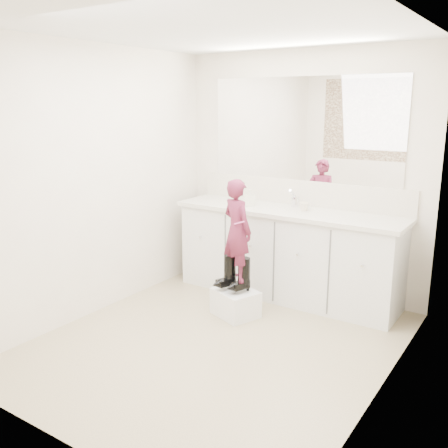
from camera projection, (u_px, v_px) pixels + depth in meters
The scene contains 19 objects.
floor at pixel (217, 342), 4.04m from camera, with size 3.00×3.00×0.00m, color #817154.
ceiling at pixel (216, 28), 3.48m from camera, with size 3.00×3.00×0.00m, color white.
wall_back at pixel (302, 174), 4.98m from camera, with size 2.60×2.60×0.00m, color beige.
wall_front at pixel (51, 241), 2.55m from camera, with size 2.60×2.60×0.00m, color beige.
wall_left at pixel (97, 182), 4.46m from camera, with size 3.00×3.00×0.00m, color beige.
wall_right at pixel (391, 218), 3.06m from camera, with size 3.00×3.00×0.00m, color beige.
vanity_cabinet at pixel (287, 255), 4.94m from camera, with size 2.20×0.55×0.85m, color silver.
countertop at pixel (288, 211), 4.82m from camera, with size 2.28×0.58×0.04m, color beige.
backsplash at pixel (300, 193), 5.01m from camera, with size 2.28×0.03×0.25m, color beige.
mirror at pixel (303, 129), 4.86m from camera, with size 2.00×0.02×1.00m, color white.
dot_panel at pixel (46, 153), 2.45m from camera, with size 2.00×0.01×1.20m, color #472819.
faucet at pixel (295, 202), 4.94m from camera, with size 0.08×0.08×0.10m, color silver.
cup at pixel (304, 206), 4.75m from camera, with size 0.09×0.09×0.09m, color beige.
soap_bottle at pixel (250, 198), 4.97m from camera, with size 0.08×0.08×0.17m, color white.
step_stool at pixel (236, 303), 4.54m from camera, with size 0.38×0.31×0.24m, color white.
boot_left at pixel (230, 272), 4.53m from camera, with size 0.12×0.21×0.31m, color black, non-canonical shape.
boot_right at pixel (244, 275), 4.45m from camera, with size 0.12×0.21×0.31m, color black, non-canonical shape.
toddler at pixel (237, 230), 4.39m from camera, with size 0.33×0.22×0.91m, color #9C305A.
toothbrush at pixel (239, 223), 4.27m from camera, with size 0.01×0.01×0.14m, color #F35EBA.
Camera 1 is at (2.09, -3.06, 1.88)m, focal length 40.00 mm.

